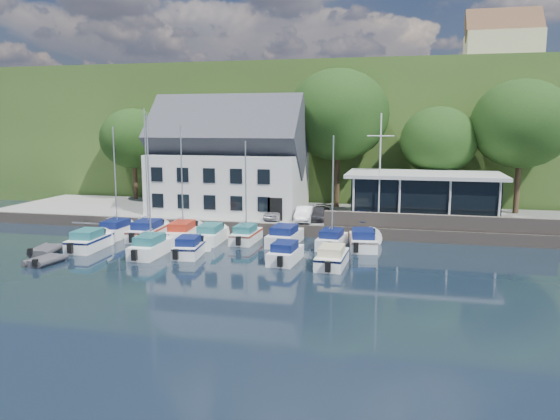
{
  "coord_description": "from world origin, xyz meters",
  "views": [
    {
      "loc": [
        9.57,
        -32.86,
        9.31
      ],
      "look_at": [
        -0.24,
        9.0,
        2.51
      ],
      "focal_mm": 35.0,
      "sensor_mm": 36.0,
      "label": 1
    }
  ],
  "objects_px": {
    "flagpole": "(380,170)",
    "boat_r1_1": "(147,181)",
    "boat_r2_1": "(149,191)",
    "dinghy_1": "(45,259)",
    "boat_r1_4": "(246,188)",
    "car_white": "(305,214)",
    "boat_r1_3": "(211,233)",
    "boat_r2_0": "(89,239)",
    "boat_r1_2": "(182,182)",
    "car_blue": "(364,216)",
    "dinghy_0": "(46,249)",
    "harbor_building": "(229,166)",
    "boat_r2_3": "(285,251)",
    "club_pavilion": "(423,196)",
    "car_silver": "(275,212)",
    "boat_r1_7": "(363,239)",
    "boat_r1_6": "(333,191)",
    "boat_r2_4": "(332,256)",
    "boat_r1_5": "(285,234)",
    "car_dgrey": "(319,213)",
    "boat_r1_0": "(115,183)",
    "boat_r2_2": "(190,246)"
  },
  "relations": [
    {
      "from": "car_dgrey",
      "to": "boat_r1_2",
      "type": "xyz_separation_m",
      "value": [
        -10.05,
        -6.35,
        3.18
      ]
    },
    {
      "from": "boat_r1_3",
      "to": "boat_r1_5",
      "type": "distance_m",
      "value": 5.89
    },
    {
      "from": "boat_r2_1",
      "to": "boat_r2_4",
      "type": "xyz_separation_m",
      "value": [
        13.02,
        -0.02,
        -3.94
      ]
    },
    {
      "from": "club_pavilion",
      "to": "dinghy_0",
      "type": "distance_m",
      "value": 30.92
    },
    {
      "from": "dinghy_0",
      "to": "boat_r1_0",
      "type": "bearing_deg",
      "value": 61.41
    },
    {
      "from": "boat_r1_3",
      "to": "boat_r2_3",
      "type": "bearing_deg",
      "value": -36.46
    },
    {
      "from": "car_white",
      "to": "boat_r1_2",
      "type": "distance_m",
      "value": 10.89
    },
    {
      "from": "car_silver",
      "to": "boat_r1_7",
      "type": "bearing_deg",
      "value": -30.92
    },
    {
      "from": "boat_r1_6",
      "to": "car_dgrey",
      "type": "bearing_deg",
      "value": 113.01
    },
    {
      "from": "harbor_building",
      "to": "car_dgrey",
      "type": "xyz_separation_m",
      "value": [
        9.14,
        -2.69,
        -3.79
      ]
    },
    {
      "from": "boat_r2_1",
      "to": "car_blue",
      "type": "bearing_deg",
      "value": 36.76
    },
    {
      "from": "boat_r1_2",
      "to": "boat_r1_5",
      "type": "bearing_deg",
      "value": -2.22
    },
    {
      "from": "boat_r1_4",
      "to": "boat_r2_2",
      "type": "relative_size",
      "value": 1.73
    },
    {
      "from": "boat_r1_2",
      "to": "boat_r1_6",
      "type": "bearing_deg",
      "value": -4.7
    },
    {
      "from": "boat_r1_2",
      "to": "boat_r2_0",
      "type": "relative_size",
      "value": 1.6
    },
    {
      "from": "car_blue",
      "to": "boat_r2_1",
      "type": "relative_size",
      "value": 0.39
    },
    {
      "from": "boat_r1_0",
      "to": "boat_r1_2",
      "type": "relative_size",
      "value": 0.95
    },
    {
      "from": "boat_r1_1",
      "to": "boat_r2_2",
      "type": "relative_size",
      "value": 1.89
    },
    {
      "from": "boat_r1_2",
      "to": "boat_r1_5",
      "type": "relative_size",
      "value": 1.46
    },
    {
      "from": "boat_r1_4",
      "to": "dinghy_0",
      "type": "height_order",
      "value": "boat_r1_4"
    },
    {
      "from": "boat_r1_6",
      "to": "boat_r1_7",
      "type": "height_order",
      "value": "boat_r1_6"
    },
    {
      "from": "boat_r1_1",
      "to": "boat_r1_6",
      "type": "relative_size",
      "value": 1.11
    },
    {
      "from": "boat_r1_4",
      "to": "boat_r1_2",
      "type": "bearing_deg",
      "value": -173.63
    },
    {
      "from": "car_blue",
      "to": "dinghy_0",
      "type": "relative_size",
      "value": 1.26
    },
    {
      "from": "harbor_building",
      "to": "club_pavilion",
      "type": "bearing_deg",
      "value": -1.59
    },
    {
      "from": "boat_r1_1",
      "to": "dinghy_0",
      "type": "relative_size",
      "value": 3.29
    },
    {
      "from": "dinghy_1",
      "to": "boat_r1_0",
      "type": "bearing_deg",
      "value": 96.34
    },
    {
      "from": "club_pavilion",
      "to": "boat_r2_1",
      "type": "height_order",
      "value": "boat_r2_1"
    },
    {
      "from": "car_dgrey",
      "to": "boat_r2_0",
      "type": "height_order",
      "value": "car_dgrey"
    },
    {
      "from": "boat_r2_1",
      "to": "flagpole",
      "type": "bearing_deg",
      "value": 33.23
    },
    {
      "from": "car_white",
      "to": "car_dgrey",
      "type": "bearing_deg",
      "value": 38.96
    },
    {
      "from": "boat_r1_5",
      "to": "boat_r2_1",
      "type": "xyz_separation_m",
      "value": [
        -8.51,
        -5.8,
        3.89
      ]
    },
    {
      "from": "boat_r1_4",
      "to": "car_white",
      "type": "bearing_deg",
      "value": 52.9
    },
    {
      "from": "boat_r1_4",
      "to": "harbor_building",
      "type": "bearing_deg",
      "value": 117.27
    },
    {
      "from": "boat_r1_1",
      "to": "boat_r1_4",
      "type": "distance_m",
      "value": 8.19
    },
    {
      "from": "boat_r1_3",
      "to": "boat_r2_0",
      "type": "relative_size",
      "value": 0.99
    },
    {
      "from": "boat_r1_5",
      "to": "boat_r1_6",
      "type": "relative_size",
      "value": 0.76
    },
    {
      "from": "car_white",
      "to": "boat_r2_3",
      "type": "bearing_deg",
      "value": -89.71
    },
    {
      "from": "boat_r2_3",
      "to": "club_pavilion",
      "type": "bearing_deg",
      "value": 58.47
    },
    {
      "from": "boat_r2_0",
      "to": "boat_r2_1",
      "type": "xyz_separation_m",
      "value": [
        5.38,
        -0.68,
        3.87
      ]
    },
    {
      "from": "boat_r1_2",
      "to": "car_dgrey",
      "type": "bearing_deg",
      "value": 26.62
    },
    {
      "from": "boat_r1_4",
      "to": "boat_r2_4",
      "type": "bearing_deg",
      "value": -36.3
    },
    {
      "from": "club_pavilion",
      "to": "boat_r1_6",
      "type": "height_order",
      "value": "boat_r1_6"
    },
    {
      "from": "dinghy_0",
      "to": "flagpole",
      "type": "bearing_deg",
      "value": 16.32
    },
    {
      "from": "boat_r1_2",
      "to": "boat_r1_4",
      "type": "height_order",
      "value": "boat_r1_2"
    },
    {
      "from": "boat_r2_4",
      "to": "club_pavilion",
      "type": "bearing_deg",
      "value": 67.68
    },
    {
      "from": "flagpole",
      "to": "boat_r1_1",
      "type": "relative_size",
      "value": 0.97
    },
    {
      "from": "boat_r1_1",
      "to": "dinghy_1",
      "type": "xyz_separation_m",
      "value": [
        -3.01,
        -9.11,
        -4.43
      ]
    },
    {
      "from": "boat_r2_1",
      "to": "dinghy_1",
      "type": "distance_m",
      "value": 8.23
    },
    {
      "from": "car_white",
      "to": "boat_r1_6",
      "type": "distance_m",
      "value": 6.58
    }
  ]
}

